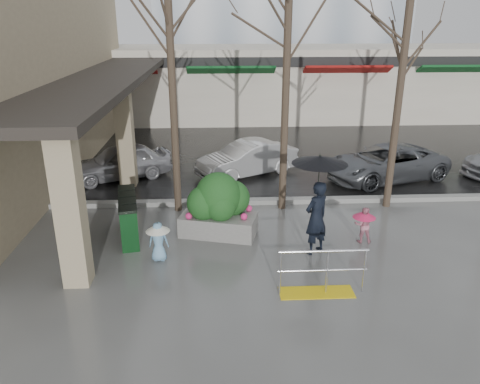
{
  "coord_description": "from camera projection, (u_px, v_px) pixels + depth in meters",
  "views": [
    {
      "loc": [
        -0.78,
        -9.75,
        5.55
      ],
      "look_at": [
        -0.2,
        1.59,
        1.3
      ],
      "focal_mm": 35.0,
      "sensor_mm": 36.0,
      "label": 1
    }
  ],
  "objects": [
    {
      "name": "tree_midwest",
      "position": [
        288.0,
        30.0,
        12.7
      ],
      "size": [
        3.2,
        3.2,
        7.0
      ],
      "color": "#382B21",
      "rests_on": "ground"
    },
    {
      "name": "tree_mideast",
      "position": [
        405.0,
        44.0,
        12.98
      ],
      "size": [
        3.2,
        3.2,
        6.5
      ],
      "color": "#382B21",
      "rests_on": "ground"
    },
    {
      "name": "canopy_slab",
      "position": [
        106.0,
        74.0,
        17.09
      ],
      "size": [
        2.8,
        18.0,
        0.25
      ],
      "primitive_type": "cube",
      "color": "#2D2823",
      "rests_on": "pillar_front"
    },
    {
      "name": "handrail",
      "position": [
        320.0,
        277.0,
        9.91
      ],
      "size": [
        1.9,
        0.5,
        1.03
      ],
      "color": "yellow",
      "rests_on": "ground"
    },
    {
      "name": "car_b",
      "position": [
        247.0,
        159.0,
        17.36
      ],
      "size": [
        3.99,
        3.03,
        1.26
      ],
      "primitive_type": "imported",
      "rotation": [
        0.0,
        0.0,
        -1.06
      ],
      "color": "silver",
      "rests_on": "ground"
    },
    {
      "name": "child_pink",
      "position": [
        364.0,
        222.0,
        12.15
      ],
      "size": [
        0.6,
        0.6,
        0.97
      ],
      "rotation": [
        0.0,
        0.0,
        3.0
      ],
      "color": "#D07F93",
      "rests_on": "ground"
    },
    {
      "name": "pillar_back",
      "position": [
        125.0,
        136.0,
        15.92
      ],
      "size": [
        0.55,
        0.55,
        3.5
      ],
      "primitive_type": "cube",
      "color": "tan",
      "rests_on": "ground"
    },
    {
      "name": "pillar_front",
      "position": [
        70.0,
        210.0,
        9.84
      ],
      "size": [
        0.55,
        0.55,
        3.5
      ],
      "primitive_type": "cube",
      "color": "tan",
      "rests_on": "ground"
    },
    {
      "name": "storefront_row",
      "position": [
        264.0,
        82.0,
        27.3
      ],
      "size": [
        34.0,
        6.74,
        4.0
      ],
      "color": "beige",
      "rests_on": "ground"
    },
    {
      "name": "street_asphalt",
      "position": [
        228.0,
        105.0,
        31.68
      ],
      "size": [
        120.0,
        36.0,
        0.01
      ],
      "primitive_type": "cube",
      "color": "black",
      "rests_on": "ground"
    },
    {
      "name": "child_blue",
      "position": [
        158.0,
        238.0,
        11.2
      ],
      "size": [
        0.58,
        0.58,
        1.0
      ],
      "rotation": [
        0.0,
        0.0,
        3.11
      ],
      "color": "#75A9D0",
      "rests_on": "ground"
    },
    {
      "name": "planter",
      "position": [
        219.0,
        205.0,
        12.5
      ],
      "size": [
        2.2,
        1.49,
        1.76
      ],
      "rotation": [
        0.0,
        0.0,
        -0.26
      ],
      "color": "gray",
      "rests_on": "ground"
    },
    {
      "name": "tree_west",
      "position": [
        170.0,
        36.0,
        12.6
      ],
      "size": [
        3.2,
        3.2,
        6.8
      ],
      "color": "#382B21",
      "rests_on": "ground"
    },
    {
      "name": "curb",
      "position": [
        243.0,
        202.0,
        14.82
      ],
      "size": [
        120.0,
        0.3,
        0.15
      ],
      "primitive_type": "cube",
      "color": "gray",
      "rests_on": "ground"
    },
    {
      "name": "car_a",
      "position": [
        120.0,
        162.0,
        16.98
      ],
      "size": [
        3.98,
        2.87,
        1.26
      ],
      "primitive_type": "imported",
      "rotation": [
        0.0,
        0.0,
        -1.15
      ],
      "color": "#AAAAAF",
      "rests_on": "ground"
    },
    {
      "name": "news_boxes",
      "position": [
        129.0,
        217.0,
        12.47
      ],
      "size": [
        0.84,
        2.07,
        1.13
      ],
      "rotation": [
        0.0,
        0.0,
        0.19
      ],
      "color": "#0C3815",
      "rests_on": "ground"
    },
    {
      "name": "woman",
      "position": [
        317.0,
        198.0,
        11.27
      ],
      "size": [
        1.33,
        1.33,
        2.56
      ],
      "rotation": [
        0.0,
        0.0,
        3.72
      ],
      "color": "black",
      "rests_on": "ground"
    },
    {
      "name": "car_c",
      "position": [
        386.0,
        163.0,
        16.86
      ],
      "size": [
        4.96,
        3.4,
        1.26
      ],
      "primitive_type": "imported",
      "rotation": [
        0.0,
        0.0,
        -1.25
      ],
      "color": "#5B5E63",
      "rests_on": "ground"
    },
    {
      "name": "ground",
      "position": [
        252.0,
        266.0,
        11.1
      ],
      "size": [
        120.0,
        120.0,
        0.0
      ],
      "primitive_type": "plane",
      "color": "#51514F",
      "rests_on": "ground"
    }
  ]
}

